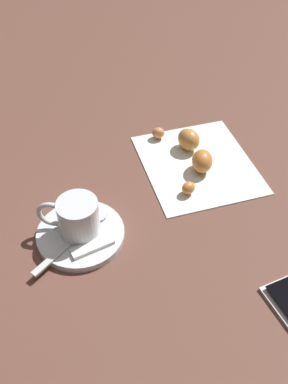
% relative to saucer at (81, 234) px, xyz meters
% --- Properties ---
extents(ground_plane, '(1.80, 1.80, 0.00)m').
position_rel_saucer_xyz_m(ground_plane, '(0.12, 0.04, -0.01)').
color(ground_plane, brown).
extents(saucer, '(0.12, 0.12, 0.01)m').
position_rel_saucer_xyz_m(saucer, '(0.00, 0.00, 0.00)').
color(saucer, silver).
rests_on(saucer, ground).
extents(espresso_cup, '(0.08, 0.06, 0.06)m').
position_rel_saucer_xyz_m(espresso_cup, '(-0.00, 0.00, 0.03)').
color(espresso_cup, silver).
rests_on(espresso_cup, saucer).
extents(teaspoon, '(0.13, 0.08, 0.01)m').
position_rel_saucer_xyz_m(teaspoon, '(0.00, -0.00, 0.01)').
color(teaspoon, silver).
rests_on(teaspoon, saucer).
extents(sugar_packet, '(0.06, 0.02, 0.01)m').
position_rel_saucer_xyz_m(sugar_packet, '(0.01, -0.03, 0.01)').
color(sugar_packet, white).
rests_on(sugar_packet, saucer).
extents(napkin, '(0.19, 0.22, 0.00)m').
position_rel_saucer_xyz_m(napkin, '(0.22, 0.08, -0.00)').
color(napkin, white).
rests_on(napkin, ground).
extents(croissant, '(0.08, 0.17, 0.04)m').
position_rel_saucer_xyz_m(croissant, '(0.22, 0.09, 0.02)').
color(croissant, orange).
rests_on(croissant, napkin).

